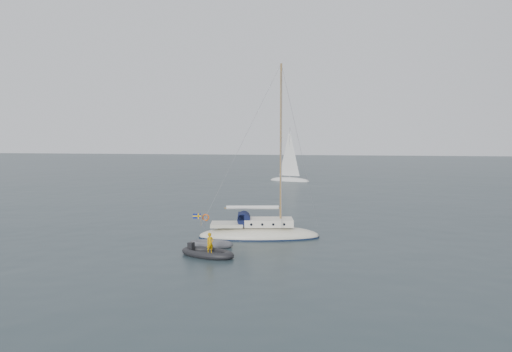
# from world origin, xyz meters

# --- Properties ---
(ground) EXTENTS (300.00, 300.00, 0.00)m
(ground) POSITION_xyz_m (0.00, 0.00, 0.00)
(ground) COLOR black
(ground) RESTS_ON ground
(sailboat) EXTENTS (8.52, 2.56, 12.13)m
(sailboat) POSITION_xyz_m (-2.36, 1.90, 0.92)
(sailboat) COLOR beige
(sailboat) RESTS_ON ground
(dinghy) EXTENTS (2.79, 1.26, 0.40)m
(dinghy) POSITION_xyz_m (-4.86, -1.35, 0.18)
(dinghy) COLOR #4E4E53
(dinghy) RESTS_ON ground
(rib) EXTENTS (3.46, 1.57, 1.39)m
(rib) POSITION_xyz_m (-4.45, -3.67, 0.21)
(rib) COLOR black
(rib) RESTS_ON ground
(distant_yacht_c) EXTENTS (6.53, 3.48, 8.65)m
(distant_yacht_c) POSITION_xyz_m (-4.74, 44.62, 3.70)
(distant_yacht_c) COLOR silver
(distant_yacht_c) RESTS_ON ground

